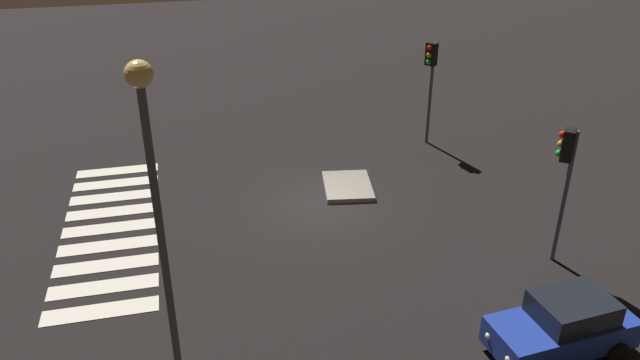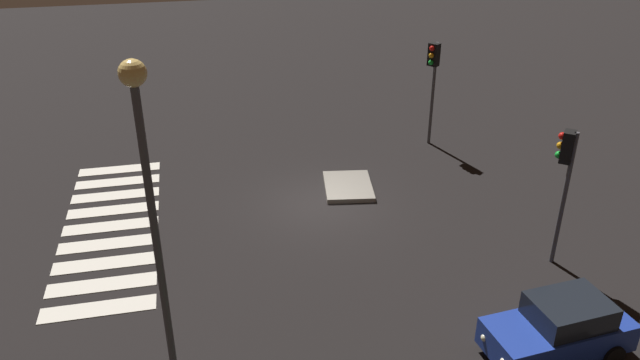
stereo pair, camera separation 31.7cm
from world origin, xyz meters
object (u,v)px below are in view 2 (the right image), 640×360
traffic_light_west (433,69)px  street_lamp (147,178)px  traffic_island (348,186)px  car_blue (560,329)px  traffic_light_north (565,165)px

traffic_light_west → street_lamp: (11.93, -11.24, 1.91)m
traffic_island → traffic_light_west: traffic_light_west is taller
traffic_island → street_lamp: (8.52, -6.69, 5.29)m
car_blue → street_lamp: street_lamp is taller
traffic_island → car_blue: bearing=16.1°
street_lamp → car_blue: bearing=81.5°
car_blue → street_lamp: size_ratio=0.49×
car_blue → traffic_light_west: bearing=-102.6°
traffic_island → traffic_light_north: size_ratio=0.60×
traffic_light_west → traffic_light_north: bearing=55.5°
traffic_island → traffic_light_north: bearing=39.0°
traffic_light_west → traffic_island: bearing=0.1°
street_lamp → traffic_island: bearing=141.9°
traffic_light_west → car_blue: bearing=46.1°
traffic_island → car_blue: (9.95, 2.88, 0.71)m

